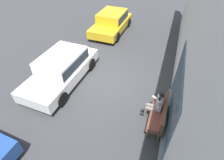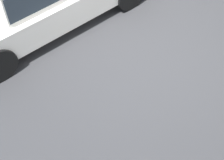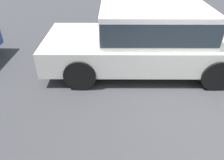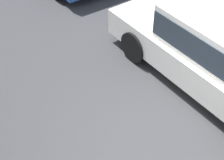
# 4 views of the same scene
# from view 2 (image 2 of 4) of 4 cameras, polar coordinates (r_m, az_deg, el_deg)

# --- Properties ---
(ground_plane) EXTENTS (60.00, 60.00, 0.00)m
(ground_plane) POSITION_cam_2_polar(r_m,az_deg,el_deg) (5.78, 4.22, 4.31)
(ground_plane) COLOR #38383A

